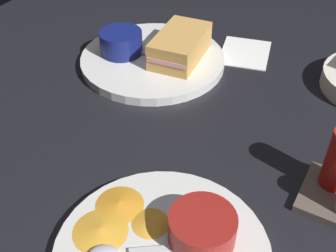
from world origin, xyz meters
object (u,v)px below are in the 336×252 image
(sandwich_half_near, at_px, (180,46))
(ramekin_light_gravy, at_px, (202,227))
(plate_sandwich_main, at_px, (153,60))
(spoon_by_dark_ramekin, at_px, (154,52))
(ramekin_dark_sauce, at_px, (121,41))

(sandwich_half_near, xyz_separation_m, ramekin_light_gravy, (0.33, 0.21, -0.00))
(plate_sandwich_main, xyz_separation_m, ramekin_light_gravy, (0.31, 0.25, 0.03))
(sandwich_half_near, height_order, spoon_by_dark_ramekin, sandwich_half_near)
(sandwich_half_near, bearing_deg, spoon_by_dark_ramekin, -77.38)
(spoon_by_dark_ramekin, height_order, ramekin_light_gravy, ramekin_light_gravy)
(spoon_by_dark_ramekin, distance_m, ramekin_light_gravy, 0.41)
(spoon_by_dark_ramekin, bearing_deg, sandwich_half_near, 102.62)
(spoon_by_dark_ramekin, xyz_separation_m, ramekin_light_gravy, (0.32, 0.26, 0.02))
(sandwich_half_near, bearing_deg, plate_sandwich_main, -65.43)
(plate_sandwich_main, distance_m, sandwich_half_near, 0.06)
(plate_sandwich_main, relative_size, ramekin_dark_sauce, 3.38)
(ramekin_dark_sauce, bearing_deg, plate_sandwich_main, 105.57)
(sandwich_half_near, height_order, ramekin_light_gravy, sandwich_half_near)
(plate_sandwich_main, relative_size, spoon_by_dark_ramekin, 2.78)
(ramekin_light_gravy, bearing_deg, sandwich_half_near, -148.29)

